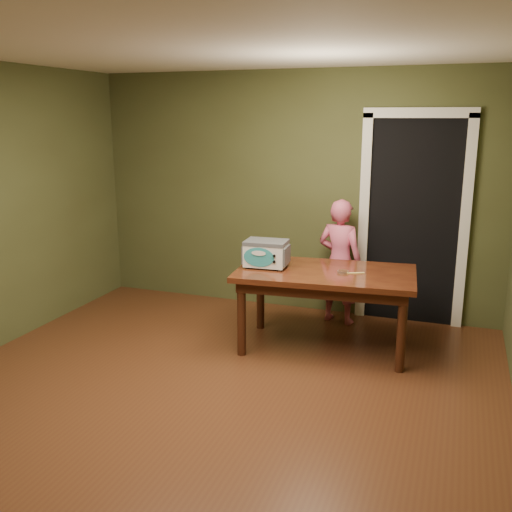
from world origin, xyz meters
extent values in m
plane|color=#512B17|center=(0.00, 0.00, 0.00)|extent=(5.00, 5.00, 0.00)
cube|color=#474E2A|center=(0.00, 2.50, 1.30)|extent=(4.50, 0.02, 2.60)
cube|color=white|center=(0.00, 0.00, 2.60)|extent=(4.50, 5.00, 0.02)
cube|color=black|center=(1.30, 2.80, 1.05)|extent=(0.90, 0.60, 2.10)
cube|color=black|center=(1.30, 2.48, 1.05)|extent=(0.90, 0.02, 2.10)
cube|color=white|center=(0.80, 2.47, 1.05)|extent=(0.10, 0.06, 2.20)
cube|color=white|center=(1.80, 2.47, 1.05)|extent=(0.10, 0.06, 2.20)
cube|color=white|center=(1.30, 2.47, 2.15)|extent=(1.10, 0.06, 0.10)
cube|color=#3B170D|center=(0.63, 1.45, 0.72)|extent=(1.67, 1.04, 0.05)
cube|color=#36190D|center=(0.63, 1.45, 0.65)|extent=(1.54, 0.91, 0.10)
cylinder|color=#36190D|center=(-0.03, 1.04, 0.35)|extent=(0.08, 0.08, 0.70)
cylinder|color=#36190D|center=(-0.09, 1.74, 0.35)|extent=(0.08, 0.08, 0.70)
cylinder|color=#36190D|center=(1.36, 1.16, 0.35)|extent=(0.08, 0.08, 0.70)
cylinder|color=#36190D|center=(1.30, 1.86, 0.35)|extent=(0.08, 0.08, 0.70)
cylinder|color=#4C4F54|center=(-0.07, 1.29, 0.76)|extent=(0.03, 0.03, 0.02)
cylinder|color=#4C4F54|center=(-0.08, 1.49, 0.76)|extent=(0.03, 0.03, 0.02)
cylinder|color=#4C4F54|center=(0.24, 1.30, 0.76)|extent=(0.03, 0.03, 0.02)
cylinder|color=#4C4F54|center=(0.23, 1.51, 0.76)|extent=(0.03, 0.03, 0.02)
cube|color=white|center=(0.08, 1.40, 0.87)|extent=(0.39, 0.29, 0.21)
cube|color=#4C4F54|center=(0.08, 1.40, 0.99)|extent=(0.40, 0.30, 0.03)
cube|color=#4C4F54|center=(-0.12, 1.38, 0.87)|extent=(0.03, 0.24, 0.17)
cube|color=#4C4F54|center=(0.28, 1.41, 0.87)|extent=(0.03, 0.24, 0.17)
ellipsoid|color=teal|center=(0.06, 1.26, 0.87)|extent=(0.29, 0.03, 0.18)
cylinder|color=black|center=(0.20, 1.26, 0.90)|extent=(0.03, 0.01, 0.03)
cylinder|color=black|center=(0.20, 1.26, 0.84)|extent=(0.02, 0.01, 0.02)
cylinder|color=silver|center=(0.80, 1.43, 0.76)|extent=(0.10, 0.10, 0.02)
cylinder|color=#452417|center=(0.80, 1.43, 0.77)|extent=(0.09, 0.09, 0.01)
cube|color=#E5C463|center=(0.90, 1.44, 0.75)|extent=(0.17, 0.10, 0.01)
imported|color=#D65879|center=(0.61, 2.20, 0.65)|extent=(0.53, 0.41, 1.30)
camera|label=1|loc=(1.73, -3.47, 2.13)|focal=40.00mm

